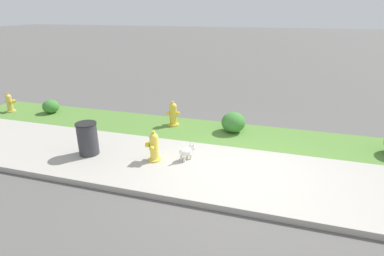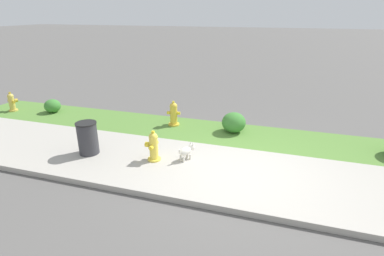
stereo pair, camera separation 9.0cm
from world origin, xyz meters
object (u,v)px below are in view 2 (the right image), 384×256
at_px(trash_bin, 88,138).
at_px(fire_hydrant_far_end, 174,114).
at_px(small_white_dog, 187,151).
at_px(shrub_bush_far_verge, 52,106).
at_px(shrub_bush_mid_verge, 234,122).
at_px(fire_hydrant_at_driveway, 153,146).
at_px(fire_hydrant_across_street, 12,102).

bearing_deg(trash_bin, fire_hydrant_far_end, 62.42).
xyz_separation_m(fire_hydrant_far_end, small_white_dog, (1.07, -2.01, -0.13)).
distance_m(fire_hydrant_far_end, shrub_bush_far_verge, 4.30).
relative_size(fire_hydrant_far_end, shrub_bush_far_verge, 1.42).
bearing_deg(shrub_bush_mid_verge, fire_hydrant_at_driveway, -122.51).
xyz_separation_m(fire_hydrant_far_end, fire_hydrant_at_driveway, (0.36, -2.25, -0.01)).
xyz_separation_m(fire_hydrant_at_driveway, shrub_bush_far_verge, (-4.66, 2.18, -0.12)).
bearing_deg(shrub_bush_mid_verge, fire_hydrant_across_street, -177.31).
relative_size(fire_hydrant_far_end, fire_hydrant_at_driveway, 1.03).
xyz_separation_m(small_white_dog, shrub_bush_mid_verge, (0.72, 1.99, 0.06)).
relative_size(fire_hydrant_at_driveway, shrub_bush_mid_verge, 1.08).
height_order(fire_hydrant_far_end, trash_bin, trash_bin).
bearing_deg(fire_hydrant_at_driveway, shrub_bush_far_verge, 63.73).
distance_m(fire_hydrant_across_street, small_white_dog, 6.95).
relative_size(small_white_dog, trash_bin, 0.55).
bearing_deg(fire_hydrant_at_driveway, fire_hydrant_across_street, 71.45).
xyz_separation_m(fire_hydrant_across_street, trash_bin, (4.44, -2.03, 0.08)).
relative_size(fire_hydrant_far_end, trash_bin, 0.94).
relative_size(fire_hydrant_across_street, trash_bin, 0.83).
bearing_deg(small_white_dog, fire_hydrant_at_driveway, 136.95).
xyz_separation_m(fire_hydrant_at_driveway, shrub_bush_mid_verge, (1.43, 2.24, -0.06)).
height_order(fire_hydrant_across_street, shrub_bush_mid_verge, fire_hydrant_across_street).
distance_m(fire_hydrant_at_driveway, small_white_dog, 0.76).
bearing_deg(shrub_bush_mid_verge, shrub_bush_far_verge, -179.40).
xyz_separation_m(fire_hydrant_across_street, shrub_bush_mid_verge, (7.48, 0.35, -0.03)).
relative_size(fire_hydrant_at_driveway, small_white_dog, 1.66).
relative_size(fire_hydrant_far_end, shrub_bush_mid_verge, 1.12).
bearing_deg(small_white_dog, shrub_bush_mid_verge, 7.96).
bearing_deg(fire_hydrant_far_end, shrub_bush_mid_verge, -9.94).
distance_m(shrub_bush_far_verge, shrub_bush_mid_verge, 6.08).
distance_m(fire_hydrant_at_driveway, fire_hydrant_across_street, 6.34).
xyz_separation_m(fire_hydrant_far_end, shrub_bush_mid_verge, (1.79, -0.01, -0.07)).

